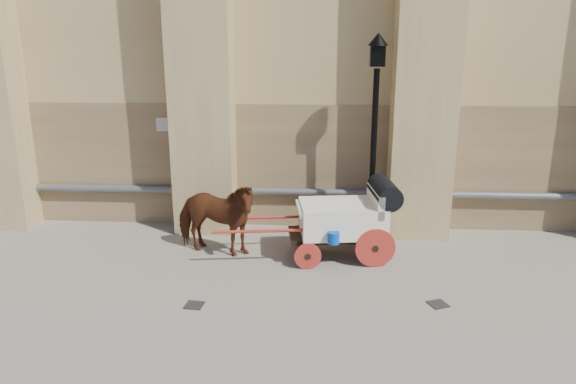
{
  "coord_description": "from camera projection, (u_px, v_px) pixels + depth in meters",
  "views": [
    {
      "loc": [
        1.75,
        -9.09,
        4.79
      ],
      "look_at": [
        1.06,
        2.1,
        1.43
      ],
      "focal_mm": 35.0,
      "sensor_mm": 36.0,
      "label": 1
    }
  ],
  "objects": [
    {
      "name": "carriage",
      "position": [
        348.0,
        216.0,
        11.8
      ],
      "size": [
        3.96,
        1.53,
        1.69
      ],
      "rotation": [
        0.0,
        0.0,
        0.13
      ],
      "color": "black",
      "rests_on": "ground"
    },
    {
      "name": "street_lamp",
      "position": [
        374.0,
        135.0,
        12.19
      ],
      "size": [
        0.43,
        0.43,
        4.63
      ],
      "color": "black",
      "rests_on": "ground"
    },
    {
      "name": "ground",
      "position": [
        223.0,
        300.0,
        10.17
      ],
      "size": [
        90.0,
        90.0,
        0.0
      ],
      "primitive_type": "plane",
      "color": "gray",
      "rests_on": "ground"
    },
    {
      "name": "drain_grate_near",
      "position": [
        194.0,
        305.0,
        9.96
      ],
      "size": [
        0.35,
        0.35,
        0.01
      ],
      "primitive_type": "cube",
      "rotation": [
        0.0,
        0.0,
        -0.11
      ],
      "color": "black",
      "rests_on": "ground"
    },
    {
      "name": "drain_grate_far",
      "position": [
        438.0,
        304.0,
        9.99
      ],
      "size": [
        0.42,
        0.42,
        0.01
      ],
      "primitive_type": "cube",
      "rotation": [
        0.0,
        0.0,
        0.4
      ],
      "color": "black",
      "rests_on": "ground"
    },
    {
      "name": "horse",
      "position": [
        215.0,
        218.0,
        11.96
      ],
      "size": [
        2.14,
        1.39,
        1.67
      ],
      "primitive_type": "imported",
      "rotation": [
        0.0,
        0.0,
        1.3
      ],
      "color": "brown",
      "rests_on": "ground"
    }
  ]
}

